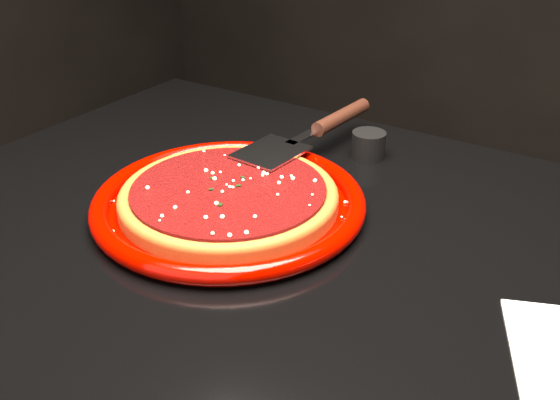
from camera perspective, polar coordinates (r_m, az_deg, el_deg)
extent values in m
cylinder|color=#840400|center=(0.82, -4.68, -0.17)|extent=(0.42, 0.42, 0.03)
cylinder|color=brown|center=(0.82, -4.69, 0.09)|extent=(0.34, 0.34, 0.01)
torus|color=brown|center=(0.81, -4.71, 0.53)|extent=(0.34, 0.34, 0.02)
cylinder|color=#620C0C|center=(0.81, -4.72, 0.85)|extent=(0.30, 0.30, 0.01)
cylinder|color=black|center=(0.97, 8.09, 5.04)|extent=(0.07, 0.07, 0.04)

